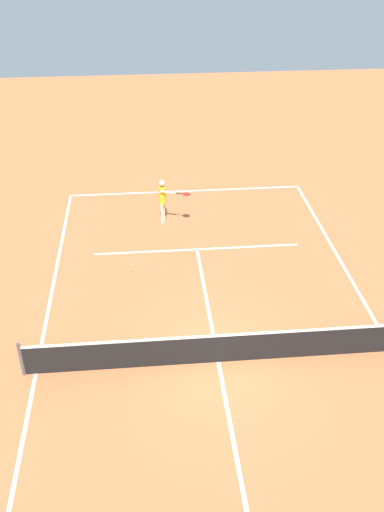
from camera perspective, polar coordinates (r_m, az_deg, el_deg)
ground_plane at (r=15.94m, az=2.65°, el=-10.51°), size 60.00×60.00×0.00m
court_lines at (r=15.94m, az=2.65°, el=-10.51°), size 9.97×21.59×0.01m
tennis_net at (r=15.61m, az=2.69°, el=-9.18°), size 10.57×0.10×1.07m
player_serving at (r=21.89m, az=-2.86°, el=5.86°), size 1.22×0.92×1.81m
tennis_ball at (r=19.82m, az=-5.90°, el=-0.87°), size 0.07×0.07×0.07m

